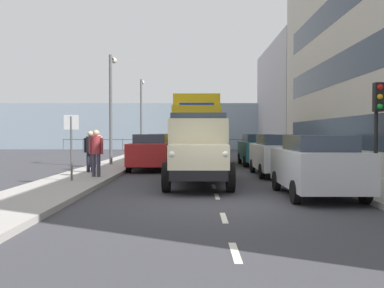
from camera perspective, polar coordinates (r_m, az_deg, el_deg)
The scene contains 23 objects.
ground_plane at distance 21.15m, azimuth 2.16°, elevation -3.34°, with size 80.00×80.00×0.00m, color #38383D.
sidewalk_left at distance 21.83m, azimuth 15.14°, elevation -3.04°, with size 2.34×43.88×0.15m, color #9E9993.
sidewalk_right at distance 21.57m, azimuth -10.98°, elevation -3.07°, with size 2.34×43.88×0.15m, color #9E9993.
road_centreline_markings at distance 20.27m, azimuth 2.23°, elevation -3.53°, with size 0.12×39.32×0.01m.
building_far_block at distance 40.28m, azimuth 15.82°, elevation 5.85°, with size 7.75×14.86×9.75m.
sea_horizon at distance 46.01m, azimuth 1.31°, elevation 2.39°, with size 80.00×0.80×5.00m, color #8C9EAD.
seawall_railing at distance 42.41m, azimuth 1.37°, elevation 0.33°, with size 28.08×0.08×1.20m.
truck_vintage_cream at distance 13.99m, azimuth 0.84°, elevation -0.98°, with size 2.17×5.64×2.43m.
lorry_cargo_yellow at distance 24.19m, azimuth 0.62°, elevation 2.19°, with size 2.58×8.20×3.87m.
car_silver_kerbside_near at distance 12.28m, azimuth 16.46°, elevation -2.70°, with size 1.93×4.03×1.72m.
car_white_kerbside_1 at distance 17.92m, azimuth 11.39°, elevation -1.37°, with size 1.84×4.30×1.72m.
car_teal_kerbside_2 at distance 23.55m, azimuth 8.78°, elevation -0.67°, with size 1.80×4.55×1.72m.
car_red_oppositeside_0 at distance 20.53m, azimuth -5.56°, elevation -0.98°, with size 1.88×4.58×1.72m.
car_black_oppositeside_1 at distance 26.69m, azimuth -4.14°, elevation -0.40°, with size 1.91×4.61×1.72m.
car_maroon_oppositeside_2 at distance 33.10m, azimuth -3.22°, elevation -0.03°, with size 1.84×4.67×1.72m.
pedestrian_in_dark_coat at distance 16.15m, azimuth -12.82°, elevation -0.67°, with size 0.53×0.34×1.75m.
pedestrian_couple_a at distance 18.07m, azimuth -13.57°, elevation -0.52°, with size 0.53×0.34×1.71m.
pedestrian_couple_b at distance 20.51m, azimuth -13.22°, elevation -0.30°, with size 0.53×0.34×1.70m.
pedestrian_near_railing at distance 22.37m, azimuth -12.66°, elevation -0.06°, with size 0.53×0.34×1.76m.
traffic_light_near at distance 14.44m, azimuth 23.77°, elevation 4.11°, with size 0.28×0.41×3.20m.
lamp_post_promenade at distance 22.80m, azimuth -10.84°, elevation 6.08°, with size 0.32×1.14×5.73m.
lamp_post_far at distance 35.01m, azimuth -6.84°, elevation 4.74°, with size 0.32×1.14×6.02m.
street_sign at distance 15.02m, azimuth -15.98°, elevation 1.06°, with size 0.50×0.07×2.25m.
Camera 1 is at (0.58, 10.60, 1.78)m, focal length 39.52 mm.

